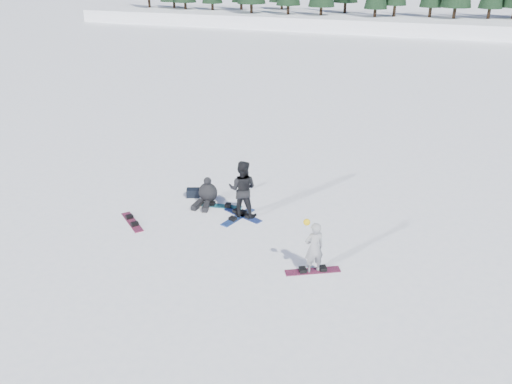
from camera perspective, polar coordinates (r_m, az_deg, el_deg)
ground at (r=14.48m, az=1.03°, el=-6.86°), size 420.00×420.00×0.00m
alpine_backdrop at (r=202.51m, az=17.66°, el=17.63°), size 412.50×227.00×53.20m
snowboarder_woman at (r=13.32m, az=6.63°, el=-6.31°), size 0.64×0.62×1.62m
snowboarder_man at (r=16.03m, az=-1.56°, el=0.34°), size 1.04×0.87×1.92m
seated_rider at (r=17.24m, az=-5.59°, el=-0.16°), size 0.74×1.15×0.93m
gear_bag at (r=17.84m, az=-7.20°, el=-0.09°), size 0.53×0.45×0.30m
snowboard_woman at (r=13.71m, az=6.50°, el=-8.96°), size 1.45×0.98×0.03m
snowboard_man at (r=16.45m, az=-1.53°, el=-2.66°), size 1.50×0.79×0.03m
snowboard_loose_b at (r=16.51m, az=-13.96°, el=-3.35°), size 1.35×1.15×0.03m
snowboard_loose_c at (r=17.09m, az=-4.13°, el=-1.60°), size 1.53×0.50×0.03m
snowboard_loose_a at (r=16.33m, az=-2.06°, el=-2.89°), size 0.66×1.52×0.03m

